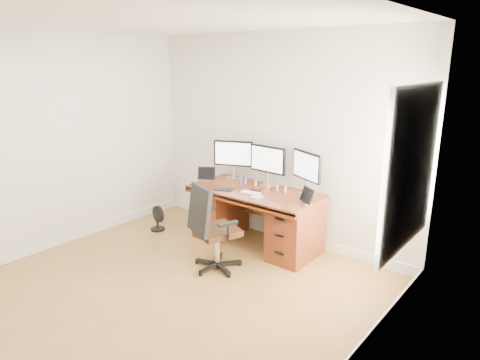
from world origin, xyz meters
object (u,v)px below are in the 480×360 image
Objects in this scene: floor_fan at (157,219)px; monitor_center at (268,161)px; desk at (256,215)px; office_chair at (213,242)px; keyboard at (251,193)px.

floor_fan is 1.81m from monitor_center.
desk is 0.72m from monitor_center.
office_chair is at bearing -87.54° from desk.
office_chair is at bearing -3.58° from floor_fan.
keyboard is at bearing 23.73° from floor_fan.
monitor_center reaches higher than desk.
desk is 1.67× the size of office_chair.
office_chair reaches higher than floor_fan.
keyboard is at bearing 110.40° from office_chair.
desk is at bearing 112.88° from office_chair.
floor_fan is at bearing -149.12° from monitor_center.
office_chair is (0.04, -0.86, -0.07)m from desk.
floor_fan is (-1.42, 0.37, -0.16)m from office_chair.
monitor_center is (-0.00, 0.24, 0.68)m from desk.
desk is 4.82× the size of floor_fan.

